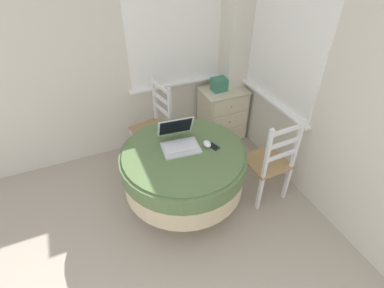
{
  "coord_description": "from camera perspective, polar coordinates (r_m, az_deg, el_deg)",
  "views": [
    {
      "loc": [
        0.29,
        0.05,
        2.41
      ],
      "look_at": [
        1.18,
        2.11,
        0.66
      ],
      "focal_mm": 28.0,
      "sensor_mm": 36.0,
      "label": 1
    }
  ],
  "objects": [
    {
      "name": "cell_phone",
      "position": [
        2.7,
        4.14,
        -0.45
      ],
      "size": [
        0.09,
        0.12,
        0.01
      ],
      "color": "black",
      "rests_on": "round_dining_table"
    },
    {
      "name": "corner_room_shell",
      "position": [
        2.52,
        4.29,
        11.16
      ],
      "size": [
        4.53,
        5.04,
        2.55
      ],
      "color": "beige",
      "rests_on": "ground_plane"
    },
    {
      "name": "laptop",
      "position": [
        2.69,
        -2.51,
        0.71
      ],
      "size": [
        0.36,
        0.38,
        0.24
      ],
      "color": "silver",
      "rests_on": "round_dining_table"
    },
    {
      "name": "dining_chair_near_right_window",
      "position": [
        3.04,
        14.6,
        -3.47
      ],
      "size": [
        0.41,
        0.4,
        0.99
      ],
      "color": "#A87F51",
      "rests_on": "ground_plane"
    },
    {
      "name": "corner_cabinet",
      "position": [
        3.92,
        5.78,
        5.86
      ],
      "size": [
        0.56,
        0.44,
        0.68
      ],
      "color": "beige",
      "rests_on": "ground_plane"
    },
    {
      "name": "round_dining_table",
      "position": [
        2.76,
        -1.63,
        -4.24
      ],
      "size": [
        1.14,
        1.14,
        0.73
      ],
      "color": "#4C3D2D",
      "rests_on": "ground_plane"
    },
    {
      "name": "computer_mouse",
      "position": [
        2.69,
        2.89,
        0.02
      ],
      "size": [
        0.06,
        0.1,
        0.05
      ],
      "color": "white",
      "rests_on": "round_dining_table"
    },
    {
      "name": "storage_box",
      "position": [
        3.7,
        5.2,
        11.25
      ],
      "size": [
        0.17,
        0.15,
        0.15
      ],
      "color": "#387A5B",
      "rests_on": "corner_cabinet"
    },
    {
      "name": "dining_chair_near_back_window",
      "position": [
        3.46,
        -7.18,
        3.22
      ],
      "size": [
        0.46,
        0.46,
        0.99
      ],
      "color": "#A87F51",
      "rests_on": "ground_plane"
    }
  ]
}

